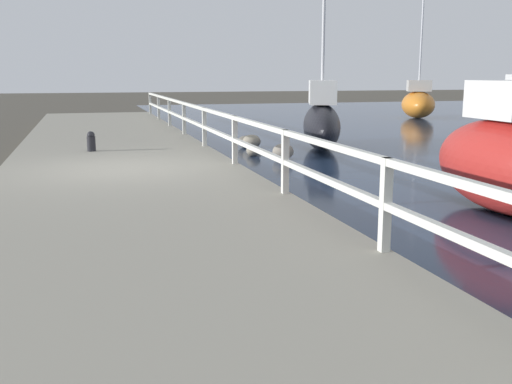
{
  "coord_description": "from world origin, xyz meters",
  "views": [
    {
      "loc": [
        -0.68,
        -11.92,
        2.1
      ],
      "look_at": [
        2.18,
        -1.92,
        0.05
      ],
      "focal_mm": 42.0,
      "sensor_mm": 36.0,
      "label": 1
    }
  ],
  "objects_px": {
    "sailboat_black": "(322,121)",
    "sailboat_red": "(508,159)",
    "mooring_bollard": "(91,141)",
    "sailboat_orange": "(418,103)"
  },
  "relations": [
    {
      "from": "sailboat_orange",
      "to": "sailboat_red",
      "type": "height_order",
      "value": "sailboat_red"
    },
    {
      "from": "sailboat_orange",
      "to": "sailboat_red",
      "type": "xyz_separation_m",
      "value": [
        -9.45,
        -18.38,
        0.1
      ]
    },
    {
      "from": "sailboat_orange",
      "to": "sailboat_black",
      "type": "xyz_separation_m",
      "value": [
        -9.1,
        -10.04,
        0.05
      ]
    },
    {
      "from": "sailboat_red",
      "to": "sailboat_black",
      "type": "bearing_deg",
      "value": 89.18
    },
    {
      "from": "sailboat_orange",
      "to": "sailboat_red",
      "type": "distance_m",
      "value": 20.67
    },
    {
      "from": "sailboat_red",
      "to": "mooring_bollard",
      "type": "bearing_deg",
      "value": 131.0
    },
    {
      "from": "sailboat_black",
      "to": "sailboat_orange",
      "type": "bearing_deg",
      "value": 67.41
    },
    {
      "from": "sailboat_orange",
      "to": "sailboat_red",
      "type": "relative_size",
      "value": 0.87
    },
    {
      "from": "sailboat_black",
      "to": "sailboat_red",
      "type": "relative_size",
      "value": 1.05
    },
    {
      "from": "sailboat_black",
      "to": "sailboat_red",
      "type": "height_order",
      "value": "sailboat_black"
    }
  ]
}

